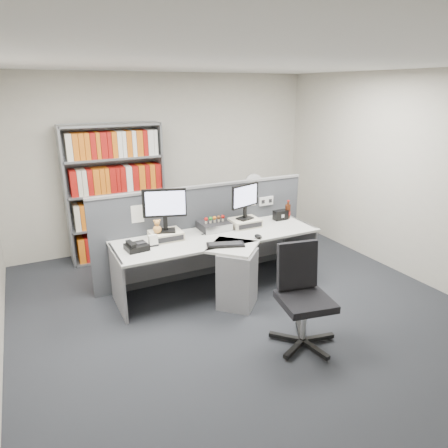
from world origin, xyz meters
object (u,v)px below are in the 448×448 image
desk_calendar (153,241)px  cola_bottle (288,211)px  monitor_right (245,198)px  office_chair (302,293)px  filing_cabinet (253,223)px  desk (226,261)px  keyboard (225,245)px  desk_phone (136,247)px  shelving_unit (115,194)px  desk_fan (253,185)px  desktop_pc (214,226)px  monitor_left (165,206)px  speaker (281,215)px  mouse (258,236)px

desk_calendar → cola_bottle: cola_bottle is taller
monitor_right → office_chair: (-0.24, -1.59, -0.56)m
cola_bottle → filing_cabinet: cola_bottle is taller
desk → cola_bottle: size_ratio=9.95×
keyboard → desk_phone: desk_phone is taller
shelving_unit → desk_fan: shelving_unit is taller
cola_bottle → office_chair: size_ratio=0.26×
desk → desktop_pc: bearing=83.2°
monitor_left → office_chair: size_ratio=0.52×
keyboard → desk_calendar: desk_calendar is taller
desk → keyboard: 0.32m
desk_fan → cola_bottle: bearing=-90.8°
speaker → monitor_left: bearing=-179.3°
monitor_right → speaker: bearing=2.1°
monitor_left → keyboard: monitor_left is taller
desk_phone → speaker: speaker is taller
monitor_left → mouse: bearing=-24.8°
monitor_right → shelving_unit: size_ratio=0.24×
filing_cabinet → desk_fan: size_ratio=1.48×
monitor_right → desk: bearing=-141.0°
speaker → shelving_unit: (-1.96, 1.44, 0.19)m
office_chair → desk_calendar: bearing=126.3°
speaker → keyboard: bearing=-154.6°
filing_cabinet → desk_calendar: bearing=-150.3°
monitor_left → keyboard: 0.86m
mouse → cola_bottle: cola_bottle is taller
speaker → shelving_unit: 2.44m
desk → cola_bottle: (1.19, 0.42, 0.36)m
desk_phone → desk_fan: size_ratio=0.56×
desk_calendar → office_chair: (1.06, -1.45, -0.23)m
monitor_left → mouse: size_ratio=4.28×
mouse → desk_phone: 1.47m
desktop_pc → desk_fan: 1.51m
speaker → cola_bottle: bearing=6.0°
desk_phone → office_chair: office_chair is taller
monitor_right → keyboard: 0.84m
cola_bottle → mouse: bearing=-147.2°
keyboard → desktop_pc: bearing=77.6°
mouse → shelving_unit: size_ratio=0.06×
mouse → filing_cabinet: size_ratio=0.18×
keyboard → monitor_right: bearing=43.3°
monitor_right → speaker: monitor_right is taller
monitor_right → speaker: 0.66m
mouse → desk_fan: size_ratio=0.26×
filing_cabinet → office_chair: office_chair is taller
desktop_pc → desk_calendar: (-0.88, -0.21, 0.01)m
desk → mouse: size_ratio=20.99×
monitor_left → desktop_pc: bearing=5.6°
monitor_left → desk_phone: 0.59m
monitor_right → desk_phone: (-1.52, -0.18, -0.34)m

